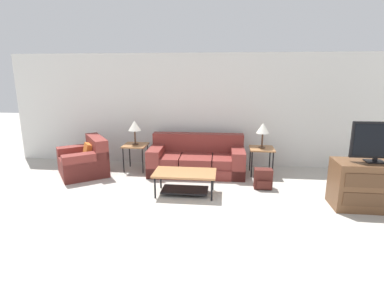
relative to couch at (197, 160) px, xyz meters
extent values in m
plane|color=#B2ADA3|center=(0.01, -3.06, -0.29)|extent=(24.00, 24.00, 0.00)
cube|color=silver|center=(0.01, 0.68, 1.01)|extent=(9.14, 0.06, 2.60)
cube|color=maroon|center=(0.00, -0.05, -0.18)|extent=(2.06, 1.02, 0.22)
cube|color=maroon|center=(-0.68, -0.08, 0.03)|extent=(0.68, 0.90, 0.20)
cube|color=maroon|center=(0.00, -0.07, 0.03)|extent=(0.68, 0.90, 0.20)
cube|color=maroon|center=(0.68, -0.06, 0.03)|extent=(0.68, 0.90, 0.20)
cube|color=maroon|center=(-0.01, 0.31, 0.33)|extent=(2.05, 0.29, 0.40)
cube|color=maroon|center=(-0.88, -0.07, 0.00)|extent=(0.30, 0.99, 0.58)
cube|color=maroon|center=(0.89, -0.04, 0.00)|extent=(0.30, 0.99, 0.58)
cube|color=maroon|center=(-2.45, -0.40, -0.09)|extent=(1.34, 1.37, 0.40)
cube|color=maroon|center=(-2.19, -0.21, 0.31)|extent=(0.82, 0.98, 0.40)
cube|color=maroon|center=(-2.68, -0.09, -0.01)|extent=(0.88, 0.75, 0.56)
cube|color=maroon|center=(-2.22, -0.71, -0.01)|extent=(0.88, 0.75, 0.56)
cube|color=orange|center=(-2.36, -0.33, 0.21)|extent=(0.35, 0.39, 0.36)
cube|color=#A87042|center=(-0.10, -1.24, 0.11)|extent=(1.12, 0.60, 0.04)
cylinder|color=black|center=(-0.60, -1.49, -0.10)|extent=(0.03, 0.03, 0.39)
cylinder|color=black|center=(0.39, -1.49, -0.10)|extent=(0.03, 0.03, 0.39)
cylinder|color=black|center=(-0.60, -1.00, -0.10)|extent=(0.03, 0.03, 0.39)
cylinder|color=black|center=(0.39, -1.00, -0.10)|extent=(0.03, 0.03, 0.39)
cube|color=black|center=(-0.10, -1.24, -0.21)|extent=(0.84, 0.42, 0.02)
cube|color=#A87042|center=(-1.39, 0.03, 0.29)|extent=(0.51, 0.53, 0.03)
cylinder|color=black|center=(-1.61, -0.19, -0.01)|extent=(0.03, 0.03, 0.56)
cylinder|color=black|center=(-1.17, -0.19, -0.01)|extent=(0.03, 0.03, 0.56)
cylinder|color=black|center=(-1.61, 0.25, -0.01)|extent=(0.03, 0.03, 0.56)
cylinder|color=black|center=(-1.17, 0.25, -0.01)|extent=(0.03, 0.03, 0.56)
cube|color=#A87042|center=(1.39, 0.03, 0.29)|extent=(0.51, 0.53, 0.03)
cylinder|color=black|center=(1.18, -0.19, -0.01)|extent=(0.03, 0.03, 0.56)
cylinder|color=black|center=(1.61, -0.19, -0.01)|extent=(0.03, 0.03, 0.56)
cylinder|color=black|center=(1.18, 0.25, -0.01)|extent=(0.03, 0.03, 0.56)
cylinder|color=black|center=(1.61, 0.25, -0.01)|extent=(0.03, 0.03, 0.56)
cylinder|color=#472D1E|center=(-1.39, 0.03, 0.31)|extent=(0.14, 0.14, 0.02)
cylinder|color=#472D1E|center=(-1.39, 0.03, 0.47)|extent=(0.04, 0.04, 0.30)
cone|color=white|center=(-1.39, 0.03, 0.73)|extent=(0.27, 0.27, 0.22)
cylinder|color=#472D1E|center=(1.39, 0.03, 0.31)|extent=(0.14, 0.14, 0.02)
cylinder|color=#472D1E|center=(1.39, 0.03, 0.47)|extent=(0.04, 0.04, 0.30)
cone|color=white|center=(1.39, 0.03, 0.73)|extent=(0.27, 0.27, 0.22)
cube|color=brown|center=(2.97, -1.47, 0.10)|extent=(1.19, 0.56, 0.78)
cube|color=#533621|center=(2.97, -1.76, 0.27)|extent=(1.05, 0.01, 0.22)
cube|color=#533621|center=(2.97, -1.76, -0.04)|extent=(1.05, 0.01, 0.22)
cube|color=black|center=(2.97, -1.47, 0.50)|extent=(0.28, 0.20, 0.02)
cube|color=black|center=(2.97, -1.47, 0.53)|extent=(0.06, 0.04, 0.05)
cube|color=black|center=(2.97, -1.47, 0.85)|extent=(0.79, 0.05, 0.58)
cube|color=black|center=(2.97, -1.50, 0.85)|extent=(0.73, 0.01, 0.51)
cube|color=#4C1E19|center=(1.34, -0.80, -0.10)|extent=(0.34, 0.20, 0.39)
cube|color=#4C1E19|center=(1.34, -0.92, -0.18)|extent=(0.25, 0.05, 0.15)
cylinder|color=#4C1E19|center=(1.25, -0.68, -0.08)|extent=(0.02, 0.02, 0.29)
cylinder|color=#4C1E19|center=(1.44, -0.68, -0.08)|extent=(0.02, 0.02, 0.29)
camera|label=1|loc=(0.58, -6.31, 1.87)|focal=28.00mm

